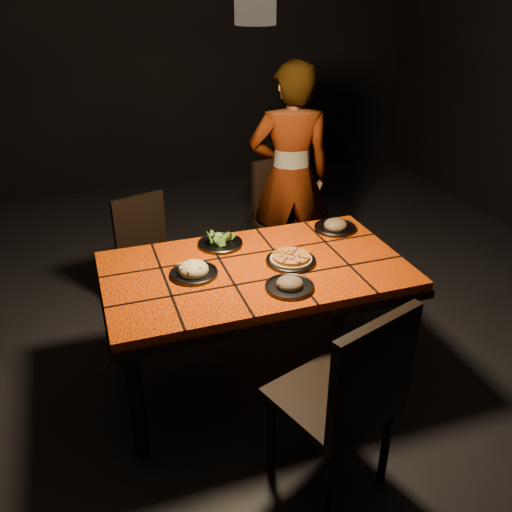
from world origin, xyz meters
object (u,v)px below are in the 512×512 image
object	(u,v)px
chair_near	(349,395)
dining_table	(255,279)
chair_far_left	(148,248)
chair_far_right	(285,214)
plate_pasta	(194,271)
diner	(290,177)
plate_pizza	(291,259)

from	to	relation	value
chair_near	dining_table	bearing A→B (deg)	-101.71
dining_table	chair_far_left	world-z (taller)	chair_far_left
dining_table	chair_far_right	size ratio (longest dim) A/B	1.71
chair_far_right	chair_far_left	bearing A→B (deg)	173.45
dining_table	plate_pasta	distance (m)	0.35
diner	chair_far_left	bearing A→B (deg)	18.70
chair_near	chair_far_left	distance (m)	1.93
dining_table	plate_pasta	world-z (taller)	plate_pasta
plate_pizza	dining_table	bearing A→B (deg)	175.50
dining_table	chair_far_right	distance (m)	1.22
dining_table	diner	world-z (taller)	diner
dining_table	chair_far_left	distance (m)	1.08
chair_far_left	diner	xyz separation A→B (m)	(1.08, 0.10, 0.35)
chair_near	chair_far_right	world-z (taller)	chair_near
dining_table	diner	size ratio (longest dim) A/B	0.99
chair_near	plate_pasta	xyz separation A→B (m)	(-0.44, 0.90, 0.20)
chair_near	plate_pizza	world-z (taller)	chair_near
dining_table	chair_far_left	bearing A→B (deg)	115.04
diner	plate_pizza	size ratio (longest dim) A/B	5.13
chair_near	plate_pasta	bearing A→B (deg)	-82.76
chair_far_right	diner	size ratio (longest dim) A/B	0.57
chair_far_left	diner	world-z (taller)	diner
chair_near	plate_pasta	distance (m)	1.02
diner	plate_pizza	world-z (taller)	diner
chair_far_left	plate_pasta	distance (m)	0.99
plate_pizza	diner	bearing A→B (deg)	68.11
diner	dining_table	bearing A→B (deg)	72.58
chair_far_right	diner	bearing A→B (deg)	-0.31
chair_far_left	plate_pizza	distance (m)	1.21
plate_pasta	plate_pizza	bearing A→B (deg)	-3.95
chair_near	diner	size ratio (longest dim) A/B	0.61
plate_pasta	diner	bearing A→B (deg)	47.34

